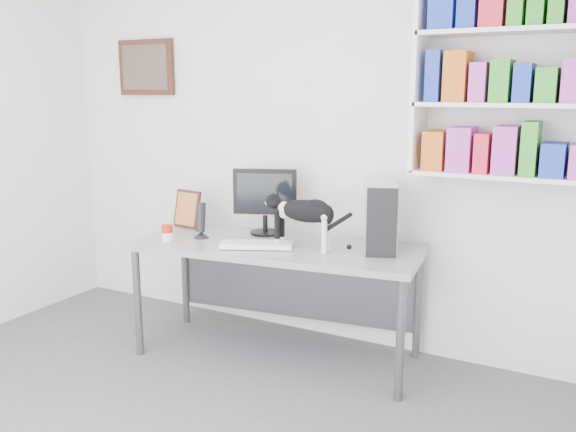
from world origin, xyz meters
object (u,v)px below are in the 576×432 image
Objects in this scene: keyboard at (257,245)px; soup_can at (167,233)px; leaning_print at (187,208)px; speaker at (201,220)px; pc_tower at (381,216)px; monitor at (265,201)px; bookshelf at (508,68)px; desk at (277,301)px; cat at (304,224)px.

soup_can is at bearing 167.49° from keyboard.
leaning_print is 0.42m from soup_can.
speaker is at bearing 48.88° from soup_can.
pc_tower is at bearing 3.20° from speaker.
keyboard is 1.80× the size of speaker.
monitor is at bearing 31.84° from speaker.
monitor is at bearing 14.90° from leaning_print.
bookshelf is 1.73m from monitor.
keyboard is at bearing 11.88° from soup_can.
pc_tower is at bearing 0.41° from keyboard.
soup_can reaches higher than desk.
keyboard is at bearing -176.61° from pc_tower.
soup_can is at bearing -162.96° from bookshelf.
leaning_print is at bearing 171.96° from cat.
monitor reaches higher than leaning_print.
monitor reaches higher than soup_can.
leaning_print is at bearing -174.16° from bookshelf.
bookshelf is 2.77× the size of keyboard.
desk is at bearing -66.78° from monitor.
speaker is at bearing 150.20° from keyboard.
bookshelf is 5.00× the size of speaker.
monitor is at bearing -174.70° from bookshelf.
monitor is 0.48m from cat.
monitor reaches higher than pc_tower.
monitor reaches higher than speaker.
monitor is at bearing 151.35° from cat.
speaker is 0.74m from cat.
soup_can is at bearing -166.57° from desk.
cat is at bearing -14.63° from desk.
cat reaches higher than soup_can.
monitor is (-0.21, 0.21, 0.61)m from desk.
bookshelf is 4.47× the size of leaning_print.
speaker is at bearing -30.35° from leaning_print.
bookshelf is 2.10m from speaker.
keyboard is (-0.07, -0.13, 0.40)m from desk.
speaker is at bearing -178.09° from desk.
monitor is 0.42m from keyboard.
pc_tower is at bearing -167.01° from bookshelf.
bookshelf is 2.34× the size of cat.
monitor is 0.68m from soup_can.
desk is 17.28× the size of soup_can.
bookshelf is at bearing -16.04° from monitor.
soup_can is at bearing -164.75° from cat.
pc_tower reaches higher than leaning_print.
leaning_print is at bearing 161.04° from pc_tower.
bookshelf reaches higher than pc_tower.
leaning_print is (-0.60, -0.08, -0.09)m from monitor.
bookshelf is 11.70× the size of soup_can.
cat reaches higher than keyboard.
desk is 3.99× the size of monitor.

